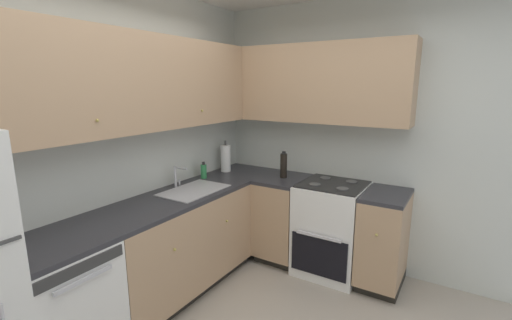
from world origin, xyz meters
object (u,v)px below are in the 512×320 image
object	(u,v)px
soap_bottle	(204,171)
paper_towel_roll	(226,158)
dishwasher	(60,310)
oil_bottle	(284,165)
oven_range	(331,227)

from	to	relation	value
soap_bottle	paper_towel_roll	distance (m)	0.37
soap_bottle	paper_towel_roll	world-z (taller)	paper_towel_roll
dishwasher	oil_bottle	bearing A→B (deg)	-13.67
oven_range	soap_bottle	bearing A→B (deg)	111.05
dishwasher	paper_towel_roll	world-z (taller)	paper_towel_roll
oven_range	soap_bottle	xyz separation A→B (m)	(-0.48, 1.24, 0.52)
soap_bottle	oil_bottle	xyz separation A→B (m)	(0.46, -0.70, 0.06)
oven_range	oil_bottle	world-z (taller)	oil_bottle
dishwasher	soap_bottle	bearing A→B (deg)	6.17
soap_bottle	dishwasher	bearing A→B (deg)	-173.83
soap_bottle	oil_bottle	distance (m)	0.84
oil_bottle	dishwasher	bearing A→B (deg)	166.33
dishwasher	oven_range	world-z (taller)	oven_range
oven_range	oil_bottle	xyz separation A→B (m)	(-0.02, 0.54, 0.58)
paper_towel_roll	dishwasher	bearing A→B (deg)	-175.48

